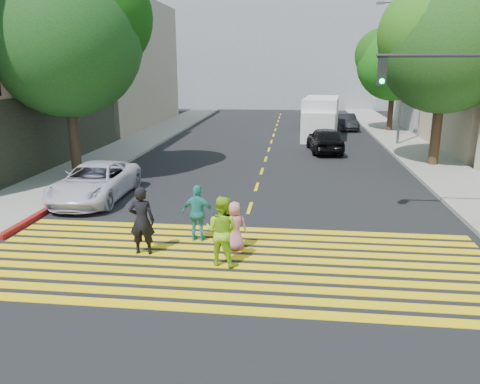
% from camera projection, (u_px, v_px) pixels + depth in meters
% --- Properties ---
extents(ground, '(120.00, 120.00, 0.00)m').
position_uv_depth(ground, '(225.00, 284.00, 10.87)').
color(ground, black).
extents(sidewalk_left, '(3.00, 40.00, 0.15)m').
position_uv_depth(sidewalk_left, '(151.00, 136.00, 32.89)').
color(sidewalk_left, gray).
rests_on(sidewalk_left, ground).
extents(sidewalk_right, '(3.00, 60.00, 0.15)m').
position_uv_depth(sidewalk_right, '(429.00, 161.00, 24.27)').
color(sidewalk_right, gray).
rests_on(sidewalk_right, ground).
extents(curb_red, '(0.20, 8.00, 0.16)m').
position_uv_depth(curb_red, '(65.00, 200.00, 17.37)').
color(curb_red, maroon).
rests_on(curb_red, ground).
extents(crosswalk, '(13.40, 5.30, 0.01)m').
position_uv_depth(crosswalk, '(232.00, 261.00, 12.09)').
color(crosswalk, yellow).
rests_on(crosswalk, ground).
extents(lane_line, '(0.12, 34.40, 0.01)m').
position_uv_depth(lane_line, '(273.00, 138.00, 32.43)').
color(lane_line, yellow).
rests_on(lane_line, ground).
extents(building_left_tan, '(12.00, 16.00, 10.00)m').
position_uv_depth(building_left_tan, '(81.00, 64.00, 38.19)').
color(building_left_tan, tan).
rests_on(building_left_tan, ground).
extents(building_right_grey, '(10.00, 10.00, 10.00)m').
position_uv_depth(building_right_grey, '(470.00, 64.00, 36.63)').
color(building_right_grey, gray).
rests_on(building_right_grey, ground).
extents(backdrop_block, '(30.00, 8.00, 12.00)m').
position_uv_depth(backdrop_block, '(284.00, 56.00, 55.30)').
color(backdrop_block, gray).
rests_on(backdrop_block, ground).
extents(tree_left, '(8.33, 8.24, 9.34)m').
position_uv_depth(tree_left, '(67.00, 31.00, 19.62)').
color(tree_left, '#423020').
rests_on(tree_left, ground).
extents(tree_right_near, '(6.88, 6.35, 8.91)m').
position_uv_depth(tree_right_near, '(448.00, 40.00, 21.80)').
color(tree_right_near, '#43351E').
rests_on(tree_right_near, ground).
extents(tree_right_far, '(7.06, 6.78, 7.94)m').
position_uv_depth(tree_right_far, '(396.00, 59.00, 34.09)').
color(tree_right_far, black).
rests_on(tree_right_far, ground).
extents(pedestrian_man, '(0.70, 0.48, 1.86)m').
position_uv_depth(pedestrian_man, '(142.00, 221.00, 12.37)').
color(pedestrian_man, black).
rests_on(pedestrian_man, ground).
extents(pedestrian_woman, '(1.02, 0.89, 1.80)m').
position_uv_depth(pedestrian_woman, '(222.00, 231.00, 11.70)').
color(pedestrian_woman, '#91CE1F').
rests_on(pedestrian_woman, ground).
extents(pedestrian_child, '(0.74, 0.56, 1.37)m').
position_uv_depth(pedestrian_child, '(235.00, 226.00, 12.69)').
color(pedestrian_child, '#CB718C').
rests_on(pedestrian_child, ground).
extents(pedestrian_extra, '(0.99, 0.47, 1.65)m').
position_uv_depth(pedestrian_extra, '(198.00, 213.00, 13.32)').
color(pedestrian_extra, teal).
rests_on(pedestrian_extra, ground).
extents(white_sedan, '(2.32, 4.91, 1.36)m').
position_uv_depth(white_sedan, '(95.00, 182.00, 17.51)').
color(white_sedan, silver).
rests_on(white_sedan, ground).
extents(dark_car_near, '(2.18, 4.49, 1.48)m').
position_uv_depth(dark_car_near, '(325.00, 140.00, 27.10)').
color(dark_car_near, black).
rests_on(dark_car_near, ground).
extents(silver_car, '(2.26, 4.97, 1.41)m').
position_uv_depth(silver_car, '(313.00, 118.00, 38.51)').
color(silver_car, '#8E99A9').
rests_on(silver_car, ground).
extents(dark_car_parked, '(1.72, 3.90, 1.24)m').
position_uv_depth(dark_car_parked, '(346.00, 122.00, 36.57)').
color(dark_car_parked, black).
rests_on(dark_car_parked, ground).
extents(white_van, '(2.81, 6.06, 2.76)m').
position_uv_depth(white_van, '(320.00, 119.00, 32.06)').
color(white_van, white).
rests_on(white_van, ground).
extents(traffic_signal, '(3.78, 0.32, 5.55)m').
position_uv_depth(traffic_signal, '(466.00, 111.00, 13.77)').
color(traffic_signal, '#302F38').
rests_on(traffic_signal, ground).
extents(street_lamp, '(1.97, 0.41, 8.69)m').
position_uv_depth(street_lamp, '(401.00, 64.00, 28.15)').
color(street_lamp, '#5A5A60').
rests_on(street_lamp, ground).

